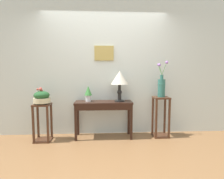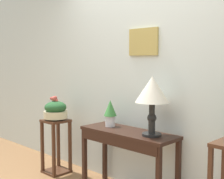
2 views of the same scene
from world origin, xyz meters
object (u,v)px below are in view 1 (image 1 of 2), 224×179
(console_table, at_px, (104,107))
(flower_vase_tall_right, at_px, (161,86))
(potted_plant_on_console, at_px, (88,93))
(pedestal_stand_right, at_px, (161,117))
(planter_bowl_wide_left, at_px, (42,97))
(pedestal_stand_left, at_px, (43,123))
(table_lamp, at_px, (120,79))

(console_table, distance_m, flower_vase_tall_right, 1.22)
(potted_plant_on_console, bearing_deg, pedestal_stand_right, -1.58)
(console_table, relative_size, planter_bowl_wide_left, 3.62)
(pedestal_stand_right, bearing_deg, console_table, -179.33)
(pedestal_stand_left, height_order, flower_vase_tall_right, flower_vase_tall_right)
(flower_vase_tall_right, bearing_deg, table_lamp, 179.35)
(table_lamp, relative_size, pedestal_stand_right, 0.74)
(planter_bowl_wide_left, xyz_separation_m, pedestal_stand_right, (2.28, 0.11, -0.43))
(table_lamp, height_order, potted_plant_on_console, table_lamp)
(table_lamp, bearing_deg, pedestal_stand_left, -175.23)
(table_lamp, distance_m, planter_bowl_wide_left, 1.50)
(potted_plant_on_console, bearing_deg, table_lamp, -2.80)
(table_lamp, height_order, planter_bowl_wide_left, table_lamp)
(flower_vase_tall_right, bearing_deg, console_table, -179.31)
(planter_bowl_wide_left, relative_size, pedestal_stand_right, 0.38)
(table_lamp, bearing_deg, pedestal_stand_right, -0.68)
(console_table, xyz_separation_m, flower_vase_tall_right, (1.14, 0.01, 0.42))
(pedestal_stand_right, height_order, flower_vase_tall_right, flower_vase_tall_right)
(table_lamp, relative_size, pedestal_stand_left, 0.84)
(potted_plant_on_console, relative_size, planter_bowl_wide_left, 0.99)
(planter_bowl_wide_left, height_order, pedestal_stand_right, planter_bowl_wide_left)
(console_table, relative_size, table_lamp, 1.87)
(pedestal_stand_left, bearing_deg, planter_bowl_wide_left, -177.22)
(flower_vase_tall_right, bearing_deg, pedestal_stand_right, -138.37)
(potted_plant_on_console, height_order, flower_vase_tall_right, flower_vase_tall_right)
(console_table, height_order, pedestal_stand_left, console_table)
(console_table, relative_size, pedestal_stand_right, 1.39)
(potted_plant_on_console, distance_m, planter_bowl_wide_left, 0.86)
(console_table, xyz_separation_m, table_lamp, (0.31, 0.02, 0.54))
(potted_plant_on_console, height_order, pedestal_stand_right, potted_plant_on_console)
(console_table, bearing_deg, table_lamp, 4.24)
(planter_bowl_wide_left, bearing_deg, console_table, 4.91)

